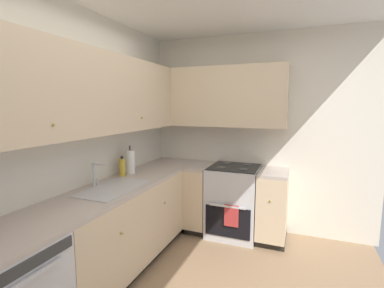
# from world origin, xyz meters

# --- Properties ---
(wall_back) EXTENTS (3.97, 0.05, 2.58)m
(wall_back) POSITION_xyz_m (0.00, 1.44, 1.29)
(wall_back) COLOR silver
(wall_back) RESTS_ON ground_plane
(wall_right) EXTENTS (0.05, 2.94, 2.58)m
(wall_right) POSITION_xyz_m (1.96, 0.00, 1.29)
(wall_right) COLOR silver
(wall_right) RESTS_ON ground_plane
(lower_cabinets_back) EXTENTS (1.79, 0.62, 0.85)m
(lower_cabinets_back) POSITION_xyz_m (0.44, 1.12, 0.43)
(lower_cabinets_back) COLOR beige
(lower_cabinets_back) RESTS_ON ground_plane
(countertop_back) EXTENTS (2.99, 0.60, 0.03)m
(countertop_back) POSITION_xyz_m (0.44, 1.12, 0.87)
(countertop_back) COLOR #B7A89E
(countertop_back) RESTS_ON lower_cabinets_back
(lower_cabinets_right) EXTENTS (0.62, 1.25, 0.85)m
(lower_cabinets_right) POSITION_xyz_m (1.64, 0.16, 0.43)
(lower_cabinets_right) COLOR beige
(lower_cabinets_right) RESTS_ON ground_plane
(countertop_right) EXTENTS (0.60, 1.25, 0.03)m
(countertop_right) POSITION_xyz_m (1.64, 0.16, 0.87)
(countertop_right) COLOR #B7A89E
(countertop_right) RESTS_ON lower_cabinets_right
(oven_range) EXTENTS (0.68, 0.62, 1.04)m
(oven_range) POSITION_xyz_m (1.65, 0.23, 0.45)
(oven_range) COLOR silver
(oven_range) RESTS_ON ground_plane
(upper_cabinets_back) EXTENTS (2.67, 0.34, 0.76)m
(upper_cabinets_back) POSITION_xyz_m (0.28, 1.26, 1.78)
(upper_cabinets_back) COLOR beige
(upper_cabinets_right) EXTENTS (0.32, 1.80, 0.76)m
(upper_cabinets_right) POSITION_xyz_m (1.78, 0.52, 1.78)
(upper_cabinets_right) COLOR beige
(sink) EXTENTS (0.71, 0.40, 0.10)m
(sink) POSITION_xyz_m (0.33, 1.09, 0.85)
(sink) COLOR #B7B7BC
(sink) RESTS_ON countertop_back
(faucet) EXTENTS (0.07, 0.16, 0.23)m
(faucet) POSITION_xyz_m (0.33, 1.30, 1.03)
(faucet) COLOR silver
(faucet) RESTS_ON countertop_back
(soap_bottle) EXTENTS (0.07, 0.07, 0.22)m
(soap_bottle) POSITION_xyz_m (0.77, 1.30, 0.99)
(soap_bottle) COLOR gold
(soap_bottle) RESTS_ON countertop_back
(paper_towel_roll) EXTENTS (0.11, 0.11, 0.33)m
(paper_towel_roll) POSITION_xyz_m (0.89, 1.28, 1.03)
(paper_towel_roll) COLOR white
(paper_towel_roll) RESTS_ON countertop_back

